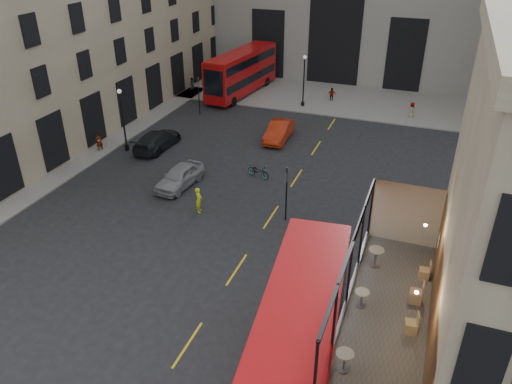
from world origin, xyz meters
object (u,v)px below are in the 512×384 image
(car_a, at_px, (180,177))
(cafe_chair_d, at_px, (424,273))
(cafe_table_far, at_px, (376,255))
(cafe_chair_c, at_px, (416,296))
(pedestrian_a, at_px, (193,85))
(traffic_light_near, at_px, (287,187))
(cafe_chair_b, at_px, (411,326))
(bus_near, at_px, (296,354))
(pedestrian_d, at_px, (412,110))
(pedestrian_b, at_px, (263,80))
(cafe_table_near, at_px, (344,359))
(car_b, at_px, (279,131))
(cyclist, at_px, (199,200))
(bus_far, at_px, (242,70))
(pedestrian_e, at_px, (99,142))
(street_lamp_a, at_px, (124,124))
(street_lamp_b, at_px, (304,84))
(bicycle, at_px, (258,171))
(traffic_light_far, at_px, (199,91))
(pedestrian_c, at_px, (332,95))
(car_c, at_px, (157,140))
(cafe_table_mid, at_px, (362,296))

(car_a, height_order, cafe_chair_d, cafe_chair_d)
(cafe_table_far, height_order, cafe_chair_c, cafe_chair_c)
(cafe_chair_d, bearing_deg, pedestrian_a, 129.98)
(traffic_light_near, xyz_separation_m, cafe_chair_b, (8.40, -12.63, 2.44))
(cafe_table_far, bearing_deg, bus_near, -116.94)
(pedestrian_d, bearing_deg, cafe_chair_b, 166.38)
(pedestrian_b, distance_m, pedestrian_d, 17.64)
(cafe_table_near, relative_size, cafe_chair_c, 0.78)
(pedestrian_d, bearing_deg, pedestrian_b, 58.11)
(bus_near, xyz_separation_m, pedestrian_b, (-15.65, 40.11, -1.88))
(cafe_chair_d, bearing_deg, car_a, 147.21)
(car_b, xyz_separation_m, cyclist, (-1.18, -13.68, 0.09))
(bus_far, relative_size, pedestrian_e, 7.05)
(street_lamp_a, relative_size, pedestrian_e, 3.12)
(car_a, bearing_deg, cafe_chair_c, -30.75)
(traffic_light_near, bearing_deg, pedestrian_d, 75.13)
(cafe_chair_b, height_order, cafe_chair_d, cafe_chair_b)
(pedestrian_a, height_order, cafe_chair_b, cafe_chair_b)
(pedestrian_b, bearing_deg, cafe_table_near, -92.05)
(street_lamp_b, bearing_deg, cyclist, -91.91)
(bus_far, distance_m, car_a, 22.41)
(bus_far, distance_m, cafe_table_near, 43.37)
(cyclist, distance_m, pedestrian_d, 26.15)
(bicycle, relative_size, cafe_table_far, 2.42)
(bus_near, bearing_deg, car_a, 131.00)
(street_lamp_a, bearing_deg, traffic_light_far, 78.69)
(car_a, xyz_separation_m, cafe_chair_d, (17.31, -11.15, 4.06))
(traffic_light_far, height_order, bus_far, bus_far)
(car_a, relative_size, cyclist, 2.59)
(street_lamp_a, relative_size, pedestrian_a, 3.18)
(street_lamp_b, xyz_separation_m, cafe_table_near, (11.53, -37.08, 2.69))
(pedestrian_b, bearing_deg, cafe_table_far, -88.61)
(car_a, height_order, cafe_chair_c, cafe_chair_c)
(street_lamp_a, relative_size, pedestrian_c, 3.48)
(traffic_light_near, height_order, cafe_chair_b, cafe_chair_b)
(street_lamp_b, xyz_separation_m, cafe_table_far, (11.64, -31.18, 2.73))
(traffic_light_near, bearing_deg, traffic_light_far, 131.19)
(pedestrian_e, xyz_separation_m, cafe_table_far, (24.64, -14.21, 4.28))
(traffic_light_near, height_order, pedestrian_e, traffic_light_near)
(bus_near, distance_m, car_a, 20.20)
(car_b, distance_m, cafe_table_far, 24.95)
(cafe_chair_c, bearing_deg, car_c, 140.63)
(cafe_table_far, bearing_deg, pedestrian_e, 150.03)
(cafe_table_mid, bearing_deg, pedestrian_b, 114.61)
(street_lamp_b, bearing_deg, cafe_chair_d, -66.52)
(cafe_table_mid, bearing_deg, street_lamp_b, 108.80)
(cafe_chair_c, bearing_deg, pedestrian_d, 94.26)
(pedestrian_e, bearing_deg, traffic_light_far, -175.61)
(cafe_chair_b, bearing_deg, bicycle, 124.43)
(cafe_chair_c, bearing_deg, car_b, 118.86)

